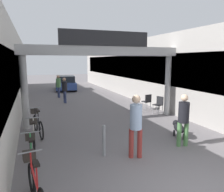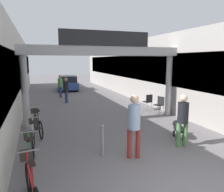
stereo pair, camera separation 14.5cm
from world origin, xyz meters
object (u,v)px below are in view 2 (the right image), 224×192
bicycle_green_second (30,157)px  dog_on_leash (178,128)px  pedestrian_with_dog (183,117)px  parked_car_blue (68,83)px  cafe_chair_black_farther (148,101)px  bicycle_red_nearest (31,184)px  pedestrian_carrying_crate (66,89)px  bicycle_silver_third (33,136)px  bollard_post_metal (102,140)px  bicycle_black_farthest (37,123)px  pedestrian_companion (134,122)px  pedestrian_elderly_walking (60,85)px  cafe_chair_black_nearer (160,103)px

bicycle_green_second → dog_on_leash: bearing=10.7°
pedestrian_with_dog → parked_car_blue: 15.06m
cafe_chair_black_farther → parked_car_blue: (-3.00, 10.06, 0.10)m
pedestrian_with_dog → bicycle_red_nearest: bearing=-162.0°
pedestrian_carrying_crate → bicycle_silver_third: (-1.98, -7.38, -0.49)m
bicycle_red_nearest → bollard_post_metal: bearing=40.7°
bicycle_red_nearest → parked_car_blue: parked_car_blue is taller
bicycle_black_farthest → bollard_post_metal: size_ratio=1.79×
pedestrian_companion → dog_on_leash: 2.49m
pedestrian_elderly_walking → bicycle_red_nearest: pedestrian_elderly_walking is taller
pedestrian_with_dog → dog_on_leash: 1.03m
pedestrian_with_dog → cafe_chair_black_nearer: 4.39m
pedestrian_carrying_crate → parked_car_blue: size_ratio=0.39×
parked_car_blue → pedestrian_companion: bearing=-91.0°
pedestrian_companion → cafe_chair_black_farther: pedestrian_companion is taller
bicycle_silver_third → cafe_chair_black_farther: bicycle_silver_third is taller
bicycle_black_farthest → pedestrian_companion: bearing=-49.6°
pedestrian_companion → cafe_chair_black_farther: bearing=57.7°
pedestrian_companion → bicycle_silver_third: pedestrian_companion is taller
pedestrian_with_dog → bicycle_green_second: pedestrian_with_dog is taller
pedestrian_elderly_walking → bicycle_silver_third: bearing=-100.9°
pedestrian_elderly_walking → bicycle_black_farthest: 8.29m
pedestrian_companion → bicycle_red_nearest: pedestrian_companion is taller
dog_on_leash → bicycle_silver_third: bicycle_silver_third is taller
pedestrian_with_dog → parked_car_blue: (-1.54, 14.98, -0.33)m
dog_on_leash → cafe_chair_black_farther: (1.07, 4.20, 0.18)m
pedestrian_carrying_crate → bicycle_black_farthest: pedestrian_carrying_crate is taller
bicycle_red_nearest → bicycle_silver_third: size_ratio=0.99×
bicycle_silver_third → parked_car_blue: 14.03m
bollard_post_metal → cafe_chair_black_nearer: (4.26, 3.89, 0.06)m
pedestrian_companion → cafe_chair_black_nearer: pedestrian_companion is taller
pedestrian_carrying_crate → bicycle_green_second: (-2.05, -8.85, -0.49)m
pedestrian_with_dog → pedestrian_elderly_walking: pedestrian_with_dog is taller
bicycle_black_farthest → dog_on_leash: bearing=-23.4°
bicycle_red_nearest → bollard_post_metal: 2.50m
pedestrian_carrying_crate → bicycle_red_nearest: 10.31m
dog_on_leash → bicycle_green_second: size_ratio=0.48×
bicycle_silver_third → parked_car_blue: size_ratio=0.41×
bicycle_red_nearest → parked_car_blue: 16.71m
pedestrian_elderly_walking → parked_car_blue: 4.27m
dog_on_leash → pedestrian_with_dog: bearing=-118.0°
bicycle_red_nearest → cafe_chair_black_farther: bearing=47.0°
bicycle_red_nearest → cafe_chair_black_farther: bicycle_red_nearest is taller
dog_on_leash → bicycle_red_nearest: (-4.90, -2.19, 0.08)m
cafe_chair_black_nearer → parked_car_blue: (-3.19, 10.93, 0.10)m
cafe_chair_black_farther → bollard_post_metal: bearing=-130.5°
pedestrian_carrying_crate → bicycle_silver_third: bearing=-105.0°
bicycle_black_farthest → pedestrian_carrying_crate: bearing=72.5°
pedestrian_with_dog → bicycle_red_nearest: pedestrian_with_dog is taller
pedestrian_elderly_walking → dog_on_leash: bearing=-73.4°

